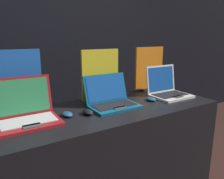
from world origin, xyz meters
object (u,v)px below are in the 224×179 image
laptop_middle (111,99)px  promo_stand_middle (100,77)px  laptop_front (27,112)px  promo_stand_front (19,84)px  mouse_front (67,114)px  laptop_back (167,89)px  promo_stand_back (149,70)px  mouse_back (151,99)px  mouse_middle (88,112)px

laptop_middle → promo_stand_middle: bearing=90.0°
laptop_front → promo_stand_front: bearing=90.0°
laptop_middle → mouse_front: bearing=-175.3°
promo_stand_middle → laptop_back: (0.64, -0.19, -0.15)m
promo_stand_middle → laptop_back: size_ratio=1.28×
laptop_back → promo_stand_front: bearing=170.8°
promo_stand_middle → laptop_back: promo_stand_middle is taller
laptop_middle → promo_stand_middle: 0.24m
laptop_front → laptop_back: size_ratio=1.11×
promo_stand_middle → laptop_front: bearing=-165.6°
promo_stand_back → mouse_back: bearing=-127.8°
promo_stand_middle → mouse_back: bearing=-31.9°
mouse_front → laptop_back: (1.03, 0.03, 0.05)m
laptop_front → promo_stand_middle: 0.71m
promo_stand_front → promo_stand_middle: bearing=-1.8°
laptop_front → mouse_front: bearing=-9.8°
laptop_front → promo_stand_middle: bearing=14.4°
promo_stand_back → laptop_back: bearing=-90.0°
laptop_front → promo_stand_back: size_ratio=0.87×
mouse_front → mouse_middle: size_ratio=0.97×
laptop_front → promo_stand_front: (-0.00, 0.19, 0.16)m
laptop_middle → promo_stand_back: size_ratio=0.86×
laptop_front → promo_stand_back: bearing=11.1°
laptop_front → laptop_back: laptop_front is taller
laptop_middle → mouse_middle: laptop_middle is taller
mouse_middle → mouse_back: (0.64, 0.02, -0.00)m
promo_stand_middle → mouse_back: size_ratio=4.32×
mouse_front → mouse_back: bearing=-1.6°
promo_stand_front → promo_stand_middle: size_ratio=1.04×
promo_stand_front → laptop_middle: (0.67, -0.21, -0.17)m
promo_stand_front → promo_stand_middle: (0.67, -0.02, -0.01)m
mouse_middle → laptop_back: size_ratio=0.31×
laptop_front → mouse_back: laptop_front is taller
mouse_front → promo_stand_back: (1.03, 0.30, 0.20)m
mouse_front → promo_stand_middle: size_ratio=0.24×
mouse_front → mouse_back: size_ratio=1.02×
laptop_front → promo_stand_front: 0.25m
mouse_middle → promo_stand_middle: bearing=45.8°
laptop_back → promo_stand_back: bearing=90.0°
laptop_front → laptop_back: bearing=-0.9°
laptop_front → laptop_middle: bearing=-1.2°
mouse_front → laptop_middle: size_ratio=0.27×
promo_stand_middle → promo_stand_back: same height
promo_stand_back → laptop_middle: bearing=-157.0°
promo_stand_front → mouse_back: size_ratio=4.50×
laptop_middle → laptop_back: bearing=-0.5°
mouse_front → promo_stand_front: size_ratio=0.23×
mouse_front → promo_stand_back: 1.10m
laptop_middle → mouse_middle: 0.27m
mouse_middle → laptop_front: bearing=167.9°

